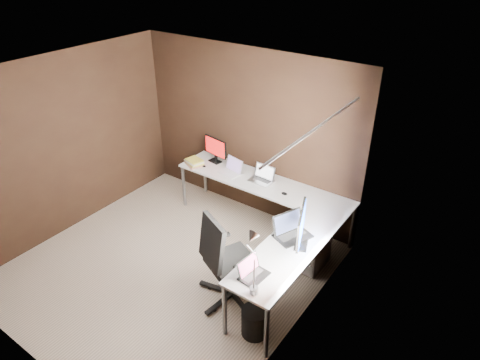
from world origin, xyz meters
name	(u,v)px	position (x,y,z in m)	size (l,w,h in m)	color
room	(185,189)	(0.34, 0.07, 1.28)	(3.60, 3.60, 2.50)	#C4AF98
desk	(267,209)	(0.84, 1.04, 0.68)	(2.65, 2.25, 0.73)	silver
drawer_pedestal	(309,244)	(1.43, 1.15, 0.30)	(0.42, 0.50, 0.60)	silver
monitor_left	(216,148)	(-0.46, 1.62, 0.95)	(0.44, 0.15, 0.39)	black
monitor_right	(301,226)	(1.58, 0.55, 1.00)	(0.24, 0.55, 0.47)	black
laptop_white	(232,170)	(-0.05, 1.47, 0.78)	(0.36, 0.29, 0.21)	silver
laptop_silver	(262,177)	(0.44, 1.55, 0.78)	(0.34, 0.25, 0.22)	silver
laptop_black_big	(291,231)	(1.40, 0.67, 0.79)	(0.42, 0.49, 0.27)	black
laptop_black_small	(252,272)	(1.41, -0.16, 0.78)	(0.24, 0.32, 0.20)	black
book_stack	(194,162)	(-0.65, 1.35, 0.77)	(0.34, 0.32, 0.09)	#996652
mouse_left	(204,166)	(-0.49, 1.37, 0.74)	(0.07, 0.05, 0.03)	black
mouse_corner	(284,194)	(0.89, 1.39, 0.75)	(0.09, 0.06, 0.03)	black
desk_lamp	(253,255)	(1.50, -0.28, 1.13)	(0.20, 0.23, 0.64)	slate
office_chair	(229,275)	(0.96, 0.04, 0.34)	(0.67, 0.71, 1.17)	black
wastebasket	(255,322)	(1.50, -0.22, 0.17)	(0.29, 0.29, 0.33)	black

